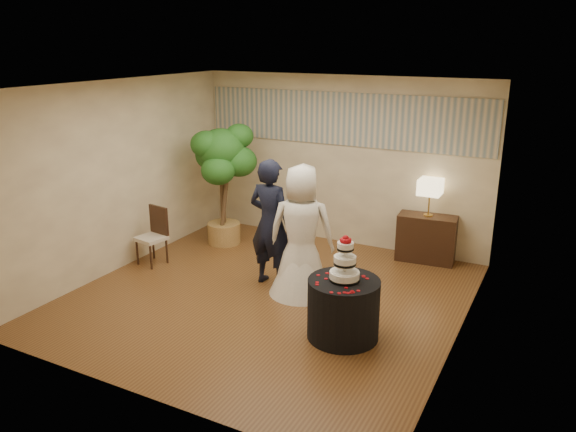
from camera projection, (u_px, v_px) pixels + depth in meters
The scene contains 15 objects.
floor at pixel (268, 296), 7.62m from camera, with size 5.00×5.00×0.00m, color brown.
ceiling at pixel (265, 86), 6.77m from camera, with size 5.00×5.00×0.00m, color white.
wall_back at pixel (341, 161), 9.31m from camera, with size 5.00×0.06×2.80m, color beige.
wall_front at pixel (131, 263), 5.08m from camera, with size 5.00×0.06×2.80m, color beige.
wall_left at pixel (120, 176), 8.29m from camera, with size 0.06×5.00×2.80m, color beige.
wall_right at pixel (467, 226), 6.10m from camera, with size 0.06×5.00×2.80m, color beige.
mural_border at pixel (342, 119), 9.08m from camera, with size 4.90×0.02×0.85m, color #A2A195.
groom at pixel (271, 223), 7.76m from camera, with size 0.66×0.43×1.81m, color black.
bride at pixel (301, 231), 7.47m from camera, with size 0.88×0.88×1.80m, color white.
cake_table at pixel (343, 309), 6.49m from camera, with size 0.83×0.83×0.72m, color black.
wedding_cake at pixel (345, 258), 6.30m from camera, with size 0.35×0.35×0.54m, color white, non-canonical shape.
console at pixel (426, 238), 8.74m from camera, with size 0.89×0.39×0.74m, color #321D12.
table_lamp at pixel (430, 198), 8.55m from camera, with size 0.34×0.34×0.58m, color beige, non-canonical shape.
ficus_tree at pixel (222, 184), 9.32m from camera, with size 0.99×0.99×2.07m, color #245F1D, non-canonical shape.
side_chair at pixel (151, 237), 8.60m from camera, with size 0.41×0.43×0.89m, color #321D12, non-canonical shape.
Camera 1 is at (3.43, -6.03, 3.34)m, focal length 35.00 mm.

